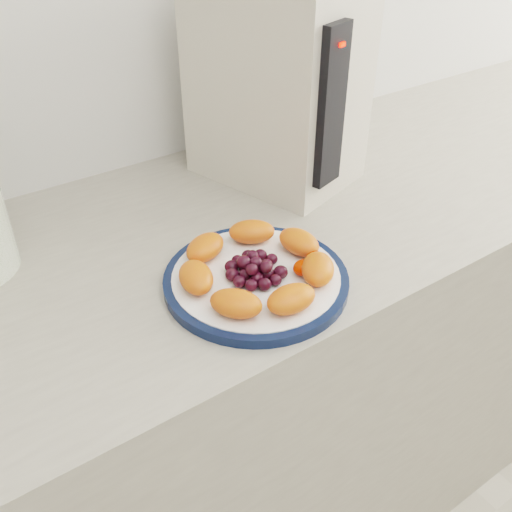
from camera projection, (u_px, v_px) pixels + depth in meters
counter at (230, 406)px, 1.21m from camera, size 3.50×0.60×0.90m
cabinet_face at (230, 415)px, 1.23m from camera, size 3.48×0.58×0.84m
plate_rim at (256, 280)px, 0.82m from camera, size 0.27×0.27×0.01m
plate_face at (256, 279)px, 0.82m from camera, size 0.24×0.24×0.02m
appliance_body at (277, 84)px, 1.01m from camera, size 0.27×0.32×0.35m
appliance_panel at (330, 108)px, 0.90m from camera, size 0.06×0.04×0.26m
appliance_led at (342, 44)px, 0.84m from camera, size 0.01×0.01×0.01m
fruit_plate at (259, 266)px, 0.81m from camera, size 0.23×0.23×0.03m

